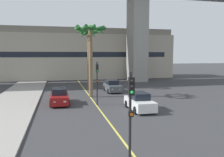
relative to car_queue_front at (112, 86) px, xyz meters
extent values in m
cube|color=#DBCC4C|center=(-3.38, -4.30, -0.72)|extent=(0.14, 56.00, 0.01)
cube|color=gray|center=(7.33, 11.26, 7.38)|extent=(2.80, 4.40, 16.19)
cube|color=#BCB29E|center=(-3.38, 18.88, 3.72)|extent=(39.97, 8.00, 8.87)
cube|color=gray|center=(-3.38, 18.88, 8.75)|extent=(39.17, 7.20, 1.20)
cube|color=black|center=(-3.38, 14.86, 4.16)|extent=(35.97, 0.04, 1.00)
cube|color=#4C5156|center=(0.00, -0.03, -0.14)|extent=(1.70, 4.10, 0.80)
cube|color=black|center=(0.00, 0.12, 0.54)|extent=(1.40, 2.05, 0.60)
cube|color=#F2EDCC|center=(0.47, -2.04, -0.09)|extent=(0.24, 0.08, 0.14)
cube|color=#F2EDCC|center=(-0.47, -2.04, -0.09)|extent=(0.24, 0.08, 0.14)
cylinder|color=black|center=(0.81, -1.30, -0.40)|extent=(0.22, 0.64, 0.64)
cylinder|color=black|center=(-0.81, -1.30, -0.40)|extent=(0.22, 0.64, 0.64)
cylinder|color=black|center=(0.81, 1.24, -0.40)|extent=(0.22, 0.64, 0.64)
cylinder|color=black|center=(-0.81, 1.24, -0.40)|extent=(0.22, 0.64, 0.64)
cube|color=white|center=(0.06, -10.31, -0.14)|extent=(1.71, 4.10, 0.80)
cube|color=black|center=(0.06, -10.16, 0.54)|extent=(1.40, 2.05, 0.60)
cube|color=#F2EDCC|center=(0.53, -12.32, -0.09)|extent=(0.24, 0.08, 0.14)
cube|color=#F2EDCC|center=(-0.41, -12.32, -0.09)|extent=(0.24, 0.08, 0.14)
cylinder|color=black|center=(0.87, -11.59, -0.40)|extent=(0.22, 0.64, 0.64)
cylinder|color=black|center=(-0.75, -11.58, -0.40)|extent=(0.22, 0.64, 0.64)
cylinder|color=black|center=(0.87, -9.04, -0.40)|extent=(0.22, 0.64, 0.64)
cylinder|color=black|center=(-0.74, -9.04, -0.40)|extent=(0.22, 0.64, 0.64)
cube|color=maroon|center=(-6.85, -6.17, -0.14)|extent=(1.71, 4.10, 0.80)
cube|color=black|center=(-6.85, -6.02, 0.54)|extent=(1.40, 2.05, 0.60)
cube|color=#F2EDCC|center=(-6.39, -8.18, -0.09)|extent=(0.24, 0.08, 0.14)
cube|color=#F2EDCC|center=(-7.32, -8.18, -0.09)|extent=(0.24, 0.08, 0.14)
cylinder|color=black|center=(-6.05, -7.44, -0.40)|extent=(0.22, 0.64, 0.64)
cylinder|color=black|center=(-7.66, -7.44, -0.40)|extent=(0.22, 0.64, 0.64)
cylinder|color=black|center=(-6.04, -4.90, -0.40)|extent=(0.22, 0.64, 0.64)
cylinder|color=black|center=(-7.66, -4.89, -0.40)|extent=(0.22, 0.64, 0.64)
cylinder|color=black|center=(-3.91, -20.01, 1.38)|extent=(0.12, 0.12, 4.20)
cube|color=black|center=(-3.91, -20.15, 2.88)|extent=(0.24, 0.20, 0.76)
sphere|color=black|center=(-3.91, -20.25, 3.12)|extent=(0.14, 0.14, 0.14)
sphere|color=black|center=(-3.91, -20.25, 2.88)|extent=(0.14, 0.14, 0.14)
sphere|color=#19D83F|center=(-3.91, -20.25, 2.64)|extent=(0.14, 0.14, 0.14)
cube|color=black|center=(-3.91, -20.13, 1.68)|extent=(0.20, 0.16, 0.24)
cube|color=orange|center=(-3.91, -20.21, 1.68)|extent=(0.12, 0.03, 0.12)
cylinder|color=black|center=(-3.28, -7.47, 1.38)|extent=(0.12, 0.12, 4.20)
cube|color=black|center=(-3.28, -7.61, 2.88)|extent=(0.24, 0.20, 0.76)
sphere|color=black|center=(-3.28, -7.71, 3.12)|extent=(0.14, 0.14, 0.14)
sphere|color=black|center=(-3.28, -7.71, 2.88)|extent=(0.14, 0.14, 0.14)
sphere|color=#19D83F|center=(-3.28, -7.71, 2.64)|extent=(0.14, 0.14, 0.14)
cube|color=black|center=(-3.28, -7.59, 1.68)|extent=(0.20, 0.16, 0.24)
cube|color=orange|center=(-3.28, -7.67, 1.68)|extent=(0.12, 0.03, 0.12)
cylinder|color=brown|center=(-2.66, 3.40, 3.24)|extent=(0.39, 0.39, 7.93)
sphere|color=#236028|center=(-2.66, 3.40, 7.36)|extent=(0.60, 0.60, 0.60)
cone|color=#236028|center=(-1.85, 3.29, 7.10)|extent=(0.65, 1.73, 0.91)
cone|color=#236028|center=(-2.07, 3.97, 7.01)|extent=(1.49, 1.50, 1.05)
cone|color=#236028|center=(-2.73, 4.21, 7.03)|extent=(1.71, 0.59, 1.01)
cone|color=#236028|center=(-3.36, 3.81, 7.10)|extent=(1.23, 1.68, 0.91)
cone|color=#236028|center=(-3.34, 2.95, 6.98)|extent=(1.29, 1.63, 1.08)
cone|color=#236028|center=(-2.90, 2.62, 7.11)|extent=(1.75, 0.93, 0.89)
cone|color=#236028|center=(-2.21, 2.72, 7.13)|extent=(1.66, 1.30, 0.86)
cylinder|color=brown|center=(-3.27, -3.08, 3.17)|extent=(0.44, 0.44, 7.77)
sphere|color=#236028|center=(-3.27, -3.08, 7.20)|extent=(0.60, 0.60, 0.60)
cone|color=#236028|center=(-2.10, -3.23, 6.88)|extent=(0.74, 2.44, 1.05)
cone|color=#236028|center=(-2.27, -2.45, 6.86)|extent=(1.65, 2.27, 1.09)
cone|color=#236028|center=(-3.11, -1.90, 7.02)|extent=(2.45, 0.77, 0.80)
cone|color=#236028|center=(-3.89, -2.07, 6.92)|extent=(2.29, 1.63, 0.98)
cone|color=#236028|center=(-4.40, -2.72, 6.97)|extent=(1.15, 2.43, 0.90)
cone|color=#236028|center=(-4.36, -3.56, 6.86)|extent=(1.37, 2.38, 1.08)
cone|color=#236028|center=(-3.94, -4.06, 6.96)|extent=(2.24, 1.73, 0.91)
cone|color=#236028|center=(-2.99, -4.23, 6.94)|extent=(2.45, 1.00, 0.95)
cone|color=#236028|center=(-2.37, -3.85, 6.90)|extent=(1.89, 2.12, 1.01)
camera|label=1|loc=(-6.87, -29.28, 4.22)|focal=36.86mm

